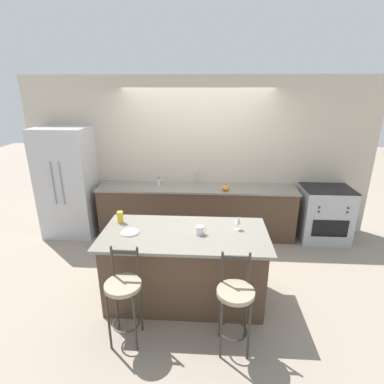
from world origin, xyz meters
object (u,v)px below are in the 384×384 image
at_px(pumpkin_decoration, 226,188).
at_px(dinner_plate, 130,232).
at_px(refrigerator, 68,183).
at_px(oven_range, 324,214).
at_px(bar_stool_far, 235,301).
at_px(wine_glass, 238,220).
at_px(coffee_mug, 200,230).
at_px(tumbler_cup, 120,217).
at_px(soap_bottle, 159,182).
at_px(bar_stool_near, 124,294).

bearing_deg(pumpkin_decoration, dinner_plate, -126.45).
distance_m(refrigerator, oven_range, 4.43).
height_order(bar_stool_far, wine_glass, wine_glass).
xyz_separation_m(dinner_plate, coffee_mug, (0.81, 0.02, 0.04)).
xyz_separation_m(coffee_mug, pumpkin_decoration, (0.37, 1.58, -0.01)).
xyz_separation_m(oven_range, tumbler_cup, (-3.06, -1.47, 0.51)).
bearing_deg(tumbler_cup, soap_bottle, 81.85).
xyz_separation_m(bar_stool_far, tumbler_cup, (-1.37, 0.96, 0.42)).
bearing_deg(dinner_plate, bar_stool_near, -82.61).
distance_m(wine_glass, coffee_mug, 0.47).
xyz_separation_m(oven_range, coffee_mug, (-2.06, -1.71, 0.49)).
distance_m(refrigerator, bar_stool_near, 2.89).
bearing_deg(pumpkin_decoration, bar_stool_far, -89.91).
relative_size(bar_stool_near, bar_stool_far, 1.00).
bearing_deg(oven_range, pumpkin_decoration, -175.40).
height_order(refrigerator, pumpkin_decoration, refrigerator).
bearing_deg(wine_glass, refrigerator, 150.96).
distance_m(bar_stool_near, tumbler_cup, 1.05).
relative_size(refrigerator, bar_stool_far, 1.84).
height_order(tumbler_cup, pumpkin_decoration, tumbler_cup).
height_order(bar_stool_far, soap_bottle, soap_bottle).
relative_size(oven_range, tumbler_cup, 6.23).
xyz_separation_m(oven_range, dinner_plate, (-2.87, -1.73, 0.45)).
distance_m(dinner_plate, wine_glass, 1.27).
bearing_deg(oven_range, refrigerator, -179.74).
bearing_deg(bar_stool_near, oven_range, 40.57).
xyz_separation_m(oven_range, soap_bottle, (-2.84, 0.09, 0.49)).
bearing_deg(refrigerator, pumpkin_decoration, -2.45).
height_order(refrigerator, bar_stool_near, refrigerator).
height_order(refrigerator, tumbler_cup, refrigerator).
distance_m(refrigerator, bar_stool_far, 3.65).
bearing_deg(bar_stool_far, refrigerator, 138.46).
bearing_deg(dinner_plate, tumbler_cup, 125.38).
xyz_separation_m(oven_range, pumpkin_decoration, (-1.70, -0.14, 0.47)).
xyz_separation_m(bar_stool_far, coffee_mug, (-0.37, 0.71, 0.39)).
height_order(oven_range, pumpkin_decoration, pumpkin_decoration).
bearing_deg(refrigerator, soap_bottle, 3.98).
distance_m(oven_range, dinner_plate, 3.39).
relative_size(refrigerator, dinner_plate, 8.73).
relative_size(refrigerator, soap_bottle, 13.44).
bearing_deg(soap_bottle, bar_stool_near, -88.84).
xyz_separation_m(tumbler_cup, pumpkin_decoration, (1.37, 1.33, -0.04)).
distance_m(dinner_plate, pumpkin_decoration, 1.98).
height_order(bar_stool_near, soap_bottle, soap_bottle).
bearing_deg(wine_glass, bar_stool_near, -145.12).
relative_size(refrigerator, pumpkin_decoration, 15.99).
xyz_separation_m(coffee_mug, soap_bottle, (-0.78, 1.80, -0.00)).
bearing_deg(dinner_plate, bar_stool_far, -30.39).
xyz_separation_m(bar_stool_far, pumpkin_decoration, (-0.00, 2.29, 0.38)).
xyz_separation_m(coffee_mug, tumbler_cup, (-1.00, 0.25, 0.02)).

